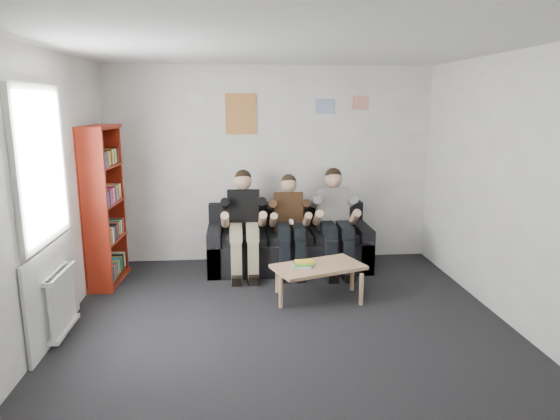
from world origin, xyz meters
name	(u,v)px	position (x,y,z in m)	size (l,w,h in m)	color
room_shell	(289,198)	(0.00, 0.00, 1.35)	(5.00, 5.00, 5.00)	black
sofa	(288,245)	(0.21, 2.09, 0.30)	(2.15, 0.88, 0.83)	black
bookshelf	(105,206)	(-2.08, 1.69, 0.97)	(0.29, 0.87, 1.94)	maroon
coffee_table	(318,269)	(0.43, 0.92, 0.35)	(0.99, 0.55, 0.40)	#DDAC7F
game_cases	(303,264)	(0.26, 0.90, 0.42)	(0.25, 0.22, 0.05)	silver
person_left	(244,224)	(-0.39, 1.89, 0.66)	(0.42, 0.89, 1.34)	black
person_middle	(290,224)	(0.21, 1.89, 0.64)	(0.39, 0.83, 1.28)	#4B3019
person_right	(335,221)	(0.81, 1.89, 0.67)	(0.42, 0.91, 1.36)	white
radiator	(62,301)	(-2.15, 0.20, 0.35)	(0.10, 0.64, 0.60)	white
window	(47,232)	(-2.22, 0.20, 1.03)	(0.05, 1.30, 2.36)	white
poster_large	(241,114)	(-0.40, 2.49, 2.05)	(0.42, 0.01, 0.55)	gold
poster_blue	(325,106)	(0.75, 2.49, 2.15)	(0.25, 0.01, 0.20)	#3B69C8
poster_pink	(361,103)	(1.25, 2.49, 2.20)	(0.22, 0.01, 0.18)	#B83994
poster_sign	(196,99)	(-1.00, 2.49, 2.25)	(0.20, 0.01, 0.14)	white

